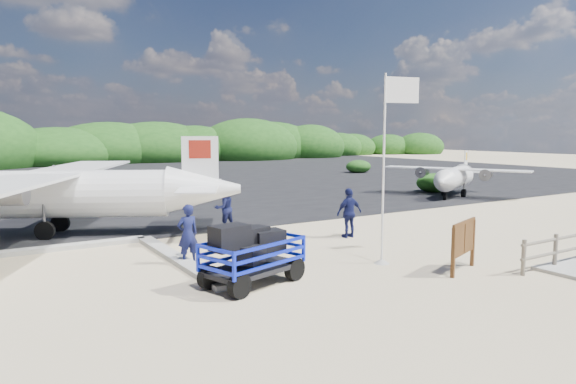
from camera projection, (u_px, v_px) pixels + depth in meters
name	position (u px, v px, depth m)	size (l,w,h in m)	color
ground	(326.00, 253.00, 16.67)	(160.00, 160.00, 0.00)	beige
asphalt_apron	(110.00, 180.00, 41.99)	(90.00, 50.00, 0.04)	#B2B2B2
lagoon	(9.00, 284.00, 13.23)	(9.00, 7.00, 0.40)	#B2B2B2
vegetation_band	(63.00, 164.00, 63.10)	(124.00, 8.00, 4.40)	#B2B2B2
baggage_cart	(253.00, 284.00, 13.20)	(2.81, 1.60, 1.40)	#0E22DA
flagpole	(381.00, 263.00, 15.30)	(1.12, 0.47, 5.58)	white
signboard	(462.00, 271.00, 14.43)	(1.79, 0.17, 1.48)	brown
crew_a	(188.00, 234.00, 15.18)	(0.65, 0.43, 1.79)	#131849
crew_b	(224.00, 208.00, 20.50)	(0.85, 0.67, 1.76)	#131849
crew_c	(349.00, 213.00, 18.99)	(1.08, 0.45, 1.85)	#131849
aircraft_large	(314.00, 183.00, 39.33)	(15.85, 15.85, 4.75)	#B2B2B2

